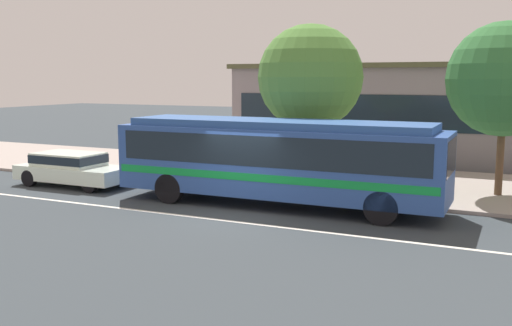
# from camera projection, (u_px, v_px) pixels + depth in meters

# --- Properties ---
(ground_plane) EXTENTS (120.00, 120.00, 0.00)m
(ground_plane) POSITION_uv_depth(u_px,v_px,m) (235.00, 215.00, 17.91)
(ground_plane) COLOR #343C41
(sidewalk_slab) EXTENTS (60.00, 8.00, 0.12)m
(sidewalk_slab) POSITION_uv_depth(u_px,v_px,m) (314.00, 178.00, 24.20)
(sidewalk_slab) COLOR #A09289
(sidewalk_slab) RESTS_ON ground_plane
(lane_stripe_center) EXTENTS (56.00, 0.16, 0.01)m
(lane_stripe_center) POSITION_uv_depth(u_px,v_px,m) (223.00, 220.00, 17.19)
(lane_stripe_center) COLOR silver
(lane_stripe_center) RESTS_ON ground_plane
(transit_bus) EXTENTS (10.82, 2.66, 2.82)m
(transit_bus) POSITION_uv_depth(u_px,v_px,m) (278.00, 156.00, 18.90)
(transit_bus) COLOR #2C4F9B
(transit_bus) RESTS_ON ground_plane
(sedan_behind_bus) EXTENTS (4.53, 1.85, 1.29)m
(sedan_behind_bus) POSITION_uv_depth(u_px,v_px,m) (72.00, 167.00, 22.62)
(sedan_behind_bus) COLOR white
(sedan_behind_bus) RESTS_ON ground_plane
(pedestrian_waiting_near_sign) EXTENTS (0.44, 0.44, 1.65)m
(pedestrian_waiting_near_sign) POSITION_uv_depth(u_px,v_px,m) (382.00, 168.00, 20.03)
(pedestrian_waiting_near_sign) COLOR olive
(pedestrian_waiting_near_sign) RESTS_ON sidewalk_slab
(bus_stop_sign) EXTENTS (0.08, 0.44, 2.57)m
(bus_stop_sign) POSITION_uv_depth(u_px,v_px,m) (397.00, 152.00, 19.16)
(bus_stop_sign) COLOR gray
(bus_stop_sign) RESTS_ON sidewalk_slab
(street_tree_near_stop) EXTENTS (3.90, 3.90, 6.02)m
(street_tree_near_stop) POSITION_uv_depth(u_px,v_px,m) (310.00, 78.00, 21.60)
(street_tree_near_stop) COLOR brown
(street_tree_near_stop) RESTS_ON sidewalk_slab
(street_tree_mid_block) EXTENTS (3.91, 3.91, 5.95)m
(street_tree_mid_block) POSITION_uv_depth(u_px,v_px,m) (505.00, 79.00, 19.78)
(street_tree_mid_block) COLOR brown
(street_tree_mid_block) RESTS_ON sidewalk_slab
(station_building) EXTENTS (14.58, 6.53, 4.87)m
(station_building) POSITION_uv_depth(u_px,v_px,m) (379.00, 111.00, 30.48)
(station_building) COLOR gray
(station_building) RESTS_ON ground_plane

